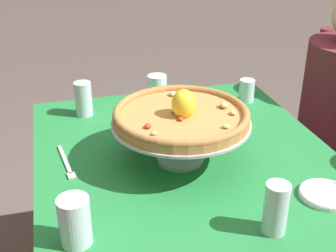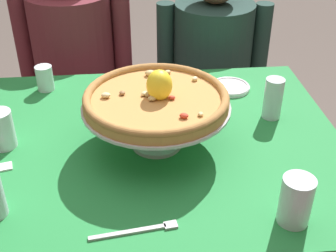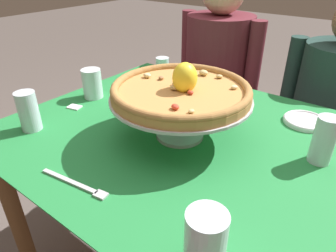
# 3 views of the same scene
# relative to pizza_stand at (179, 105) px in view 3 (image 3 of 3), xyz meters

# --- Properties ---
(dining_table) EXTENTS (1.15, 0.96, 0.76)m
(dining_table) POSITION_rel_pizza_stand_xyz_m (0.00, 0.03, -0.22)
(dining_table) COLOR brown
(dining_table) RESTS_ON ground
(pizza_stand) EXTENTS (0.43, 0.43, 0.14)m
(pizza_stand) POSITION_rel_pizza_stand_xyz_m (0.00, 0.00, 0.00)
(pizza_stand) COLOR #B7B7C1
(pizza_stand) RESTS_ON dining_table
(pizza) EXTENTS (0.42, 0.42, 0.11)m
(pizza) POSITION_rel_pizza_stand_xyz_m (0.00, 0.00, 0.05)
(pizza) COLOR #BC8447
(pizza) RESTS_ON pizza_stand
(water_glass_side_left) EXTENTS (0.08, 0.08, 0.12)m
(water_glass_side_left) POSITION_rel_pizza_stand_xyz_m (-0.45, 0.04, -0.06)
(water_glass_side_left) COLOR silver
(water_glass_side_left) RESTS_ON dining_table
(water_glass_front_right) EXTENTS (0.08, 0.08, 0.13)m
(water_glass_front_right) POSITION_rel_pizza_stand_xyz_m (0.31, -0.35, -0.06)
(water_glass_front_right) COLOR silver
(water_glass_front_right) RESTS_ON dining_table
(water_glass_back_left) EXTENTS (0.06, 0.06, 0.09)m
(water_glass_back_left) POSITION_rel_pizza_stand_xyz_m (-0.38, 0.40, -0.07)
(water_glass_back_left) COLOR silver
(water_glass_back_left) RESTS_ON dining_table
(water_glass_side_right) EXTENTS (0.06, 0.06, 0.14)m
(water_glass_side_right) POSITION_rel_pizza_stand_xyz_m (0.40, 0.13, -0.05)
(water_glass_side_right) COLOR silver
(water_glass_side_right) RESTS_ON dining_table
(water_glass_front_left) EXTENTS (0.07, 0.07, 0.13)m
(water_glass_front_left) POSITION_rel_pizza_stand_xyz_m (-0.42, -0.26, -0.05)
(water_glass_front_left) COLOR silver
(water_glass_front_left) RESTS_ON dining_table
(side_plate) EXTENTS (0.15, 0.15, 0.02)m
(side_plate) POSITION_rel_pizza_stand_xyz_m (0.30, 0.33, -0.10)
(side_plate) COLOR white
(side_plate) RESTS_ON dining_table
(dinner_fork) EXTENTS (0.21, 0.05, 0.01)m
(dinner_fork) POSITION_rel_pizza_stand_xyz_m (-0.06, -0.35, -0.11)
(dinner_fork) COLOR #B7B7C1
(dinner_fork) RESTS_ON dining_table
(sugar_packet) EXTENTS (0.06, 0.05, 0.00)m
(sugar_packet) POSITION_rel_pizza_stand_xyz_m (-0.44, -0.07, -0.11)
(sugar_packet) COLOR white
(sugar_packet) RESTS_ON dining_table
(diner_left) EXTENTS (0.52, 0.40, 1.21)m
(diner_left) POSITION_rel_pizza_stand_xyz_m (-0.31, 0.83, -0.27)
(diner_left) COLOR maroon
(diner_left) RESTS_ON ground
(diner_right) EXTENTS (0.52, 0.39, 1.13)m
(diner_right) POSITION_rel_pizza_stand_xyz_m (0.32, 0.80, -0.31)
(diner_right) COLOR gray
(diner_right) RESTS_ON ground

